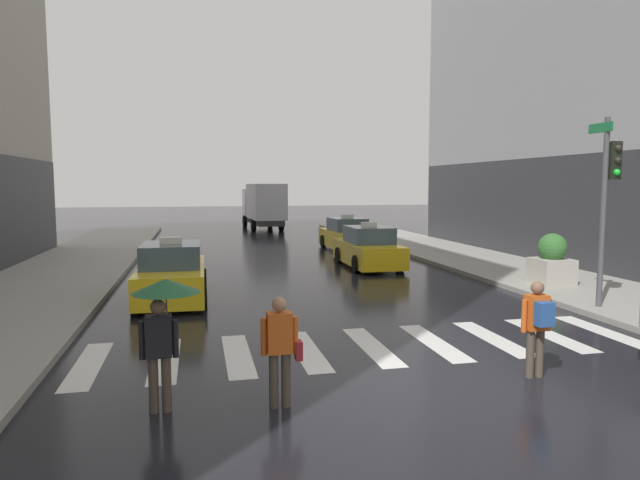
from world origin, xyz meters
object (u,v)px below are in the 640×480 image
(taxi_lead, at_px, (172,275))
(box_truck, at_px, (264,204))
(planter_near_corner, at_px, (552,261))
(pedestrian_with_umbrella, at_px, (163,308))
(pedestrian_with_backpack, at_px, (537,322))
(pedestrian_with_handbag, at_px, (281,345))
(traffic_light_pole, at_px, (608,185))
(taxi_third, at_px, (347,236))
(taxi_second, at_px, (368,249))

(taxi_lead, relative_size, box_truck, 0.60)
(box_truck, relative_size, planter_near_corner, 4.77)
(pedestrian_with_umbrella, distance_m, pedestrian_with_backpack, 6.07)
(pedestrian_with_backpack, height_order, pedestrian_with_handbag, same)
(pedestrian_with_backpack, xyz_separation_m, planter_near_corner, (5.36, 7.21, -0.10))
(traffic_light_pole, bearing_deg, taxi_lead, 159.86)
(pedestrian_with_handbag, bearing_deg, taxi_third, 71.95)
(traffic_light_pole, xyz_separation_m, pedestrian_with_backpack, (-4.60, -4.01, -2.29))
(pedestrian_with_handbag, bearing_deg, pedestrian_with_umbrella, 173.36)
(pedestrian_with_umbrella, relative_size, pedestrian_with_handbag, 1.18)
(taxi_lead, distance_m, box_truck, 25.25)
(taxi_third, bearing_deg, pedestrian_with_backpack, -95.47)
(taxi_third, xyz_separation_m, pedestrian_with_handbag, (-6.20, -19.02, 0.21))
(traffic_light_pole, xyz_separation_m, taxi_second, (-3.50, 8.90, -2.53))
(taxi_second, bearing_deg, traffic_light_pole, -68.51)
(traffic_light_pole, relative_size, pedestrian_with_backpack, 2.91)
(taxi_second, xyz_separation_m, planter_near_corner, (4.27, -5.70, 0.15))
(taxi_third, distance_m, box_truck, 14.16)
(traffic_light_pole, bearing_deg, box_truck, 100.56)
(box_truck, bearing_deg, pedestrian_with_backpack, -88.71)
(taxi_second, xyz_separation_m, pedestrian_with_umbrella, (-7.14, -13.02, 0.79))
(pedestrian_with_handbag, bearing_deg, box_truck, 83.64)
(taxi_lead, relative_size, pedestrian_with_handbag, 2.76)
(taxi_third, distance_m, pedestrian_with_handbag, 20.01)
(pedestrian_with_backpack, bearing_deg, box_truck, 91.29)
(pedestrian_with_backpack, bearing_deg, pedestrian_with_umbrella, -178.98)
(box_truck, distance_m, pedestrian_with_handbag, 33.12)
(taxi_lead, height_order, taxi_third, same)
(pedestrian_with_umbrella, bearing_deg, pedestrian_with_handbag, -6.64)
(box_truck, relative_size, pedestrian_with_handbag, 4.62)
(taxi_second, relative_size, pedestrian_with_umbrella, 2.35)
(traffic_light_pole, xyz_separation_m, taxi_lead, (-10.88, 3.99, -2.53))
(taxi_second, relative_size, planter_near_corner, 2.85)
(planter_near_corner, bearing_deg, pedestrian_with_backpack, -126.63)
(taxi_second, relative_size, box_truck, 0.60)
(pedestrian_with_handbag, bearing_deg, traffic_light_pole, 25.59)
(pedestrian_with_umbrella, bearing_deg, taxi_lead, 91.68)
(pedestrian_with_handbag, height_order, planter_near_corner, planter_near_corner)
(traffic_light_pole, xyz_separation_m, planter_near_corner, (0.76, 3.20, -2.38))
(taxi_lead, bearing_deg, traffic_light_pole, -20.14)
(taxi_second, relative_size, taxi_third, 0.99)
(box_truck, distance_m, planter_near_corner, 26.14)
(taxi_second, distance_m, pedestrian_with_umbrella, 14.87)
(taxi_lead, bearing_deg, planter_near_corner, -3.90)
(pedestrian_with_handbag, bearing_deg, planter_near_corner, 37.56)
(taxi_second, xyz_separation_m, box_truck, (-1.83, 19.70, 1.13))
(planter_near_corner, bearing_deg, taxi_third, 107.22)
(traffic_light_pole, relative_size, box_truck, 0.63)
(taxi_lead, xyz_separation_m, box_truck, (5.55, 24.60, 1.13))
(taxi_third, distance_m, planter_near_corner, 12.05)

